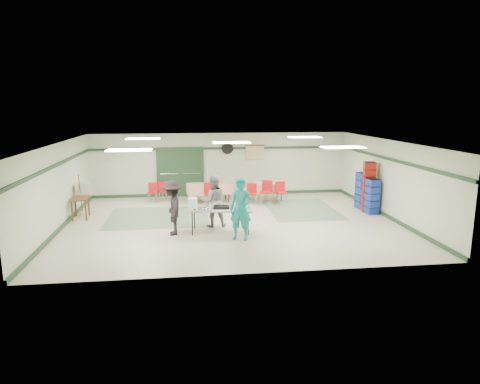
{
  "coord_description": "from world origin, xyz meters",
  "views": [
    {
      "loc": [
        -1.5,
        -13.82,
        3.88
      ],
      "look_at": [
        0.24,
        -0.3,
        1.09
      ],
      "focal_mm": 32.0,
      "sensor_mm": 36.0,
      "label": 1
    }
  ],
  "objects": [
    {
      "name": "wall_right",
      "position": [
        5.5,
        0.0,
        1.35
      ],
      "size": [
        0.0,
        9.0,
        9.0
      ],
      "primitive_type": "plane",
      "rotation": [
        1.57,
        0.0,
        -1.57
      ],
      "color": "beige",
      "rests_on": "floor"
    },
    {
      "name": "dining_table_b",
      "position": [
        -0.56,
        3.15,
        0.57
      ],
      "size": [
        1.85,
        1.0,
        0.77
      ],
      "rotation": [
        0.0,
        0.0,
        0.13
      ],
      "color": "red",
      "rests_on": "floor"
    },
    {
      "name": "sheet_tray_mid",
      "position": [
        -0.63,
        -0.95,
        0.77
      ],
      "size": [
        0.67,
        0.54,
        0.02
      ],
      "primitive_type": "cube",
      "rotation": [
        0.0,
        0.0,
        -0.12
      ],
      "color": "silver",
      "rests_on": "serving_table"
    },
    {
      "name": "broom",
      "position": [
        -5.23,
        1.62,
        0.77
      ],
      "size": [
        0.09,
        0.24,
        1.47
      ],
      "primitive_type": "cylinder",
      "rotation": [
        0.14,
        0.0,
        -0.26
      ],
      "color": "brown",
      "rests_on": "floor"
    },
    {
      "name": "scroll_banner",
      "position": [
        1.5,
        4.44,
        1.85
      ],
      "size": [
        0.8,
        0.02,
        0.6
      ],
      "primitive_type": "cube",
      "color": "#D2B783",
      "rests_on": "wall_back"
    },
    {
      "name": "baking_pan",
      "position": [
        -0.44,
        -1.1,
        0.8
      ],
      "size": [
        0.52,
        0.36,
        0.08
      ],
      "primitive_type": "cube",
      "rotation": [
        0.0,
        0.0,
        -0.12
      ],
      "color": "black",
      "rests_on": "serving_table"
    },
    {
      "name": "foam_box_stack",
      "position": [
        -1.32,
        -1.09,
        0.94
      ],
      "size": [
        0.28,
        0.26,
        0.35
      ],
      "primitive_type": "cube",
      "rotation": [
        0.0,
        0.0,
        -0.12
      ],
      "color": "white",
      "rests_on": "serving_table"
    },
    {
      "name": "baseboard_right",
      "position": [
        5.47,
        0.0,
        0.06
      ],
      "size": [
        0.06,
        9.0,
        0.12
      ],
      "primitive_type": "cube",
      "rotation": [
        0.0,
        0.0,
        1.57
      ],
      "color": "#213D24",
      "rests_on": "floor"
    },
    {
      "name": "chair_d",
      "position": [
        -0.59,
        2.59,
        0.54
      ],
      "size": [
        0.42,
        0.42,
        0.89
      ],
      "rotation": [
        0.0,
        0.0,
        0.02
      ],
      "color": "red",
      "rests_on": "floor"
    },
    {
      "name": "volunteer_dark",
      "position": [
        -1.93,
        -1.14,
        0.83
      ],
      "size": [
        0.7,
        1.12,
        1.67
      ],
      "primitive_type": "imported",
      "rotation": [
        0.0,
        0.0,
        -1.5
      ],
      "color": "black",
      "rests_on": "floor"
    },
    {
      "name": "double_door_right",
      "position": [
        -1.25,
        4.44,
        1.05
      ],
      "size": [
        0.9,
        0.06,
        2.1
      ],
      "primitive_type": "cube",
      "color": "gray",
      "rests_on": "floor"
    },
    {
      "name": "crate_stack_blue_b",
      "position": [
        5.15,
        0.49,
        0.64
      ],
      "size": [
        0.45,
        0.45,
        1.28
      ],
      "primitive_type": "cube",
      "rotation": [
        0.0,
        0.0,
        0.14
      ],
      "color": "#1A2F9C",
      "rests_on": "floor"
    },
    {
      "name": "printer_table",
      "position": [
        -5.15,
        1.16,
        0.64
      ],
      "size": [
        0.61,
        0.89,
        0.74
      ],
      "rotation": [
        0.0,
        0.0,
        0.07
      ],
      "color": "brown",
      "rests_on": "floor"
    },
    {
      "name": "chair_loose_b",
      "position": [
        -2.84,
        3.43,
        0.49
      ],
      "size": [
        0.42,
        0.42,
        0.8
      ],
      "rotation": [
        0.0,
        0.0,
        -0.13
      ],
      "color": "red",
      "rests_on": "floor"
    },
    {
      "name": "trim_right",
      "position": [
        5.47,
        0.0,
        2.05
      ],
      "size": [
        0.06,
        9.0,
        0.1
      ],
      "primitive_type": "cube",
      "rotation": [
        0.0,
        0.0,
        1.57
      ],
      "color": "#213D24",
      "rests_on": "wall_back"
    },
    {
      "name": "baseboard_left",
      "position": [
        -5.47,
        0.0,
        0.06
      ],
      "size": [
        0.06,
        9.0,
        0.12
      ],
      "primitive_type": "cube",
      "rotation": [
        0.0,
        0.0,
        1.57
      ],
      "color": "#213D24",
      "rests_on": "floor"
    },
    {
      "name": "sheet_tray_left",
      "position": [
        -1.05,
        -1.18,
        0.77
      ],
      "size": [
        0.69,
        0.55,
        0.02
      ],
      "primitive_type": "cube",
      "rotation": [
        0.0,
        0.0,
        -0.12
      ],
      "color": "silver",
      "rests_on": "serving_table"
    },
    {
      "name": "volunteer_grey",
      "position": [
        -0.64,
        -0.4,
        0.84
      ],
      "size": [
        0.85,
        0.68,
        1.69
      ],
      "primitive_type": "imported",
      "rotation": [
        0.0,
        0.0,
        3.19
      ],
      "color": "gray",
      "rests_on": "floor"
    },
    {
      "name": "trim_left",
      "position": [
        -5.47,
        0.0,
        2.05
      ],
      "size": [
        0.06,
        9.0,
        0.1
      ],
      "primitive_type": "cube",
      "rotation": [
        0.0,
        0.0,
        1.57
      ],
      "color": "#213D24",
      "rests_on": "wall_back"
    },
    {
      "name": "ceiling",
      "position": [
        0.0,
        0.0,
        2.7
      ],
      "size": [
        11.0,
        11.0,
        0.0
      ],
      "primitive_type": "plane",
      "rotation": [
        3.14,
        0.0,
        0.0
      ],
      "color": "white",
      "rests_on": "wall_back"
    },
    {
      "name": "double_door_left",
      "position": [
        -2.2,
        4.44,
        1.05
      ],
      "size": [
        0.9,
        0.06,
        2.1
      ],
      "primitive_type": "cube",
      "color": "gray",
      "rests_on": "floor"
    },
    {
      "name": "wall_back",
      "position": [
        0.0,
        4.5,
        1.35
      ],
      "size": [
        11.0,
        0.0,
        11.0
      ],
      "primitive_type": "plane",
      "rotation": [
        1.57,
        0.0,
        0.0
      ],
      "color": "beige",
      "rests_on": "floor"
    },
    {
      "name": "chair_loose_a",
      "position": [
        -2.43,
        3.62,
        0.48
      ],
      "size": [
        0.5,
        0.5,
        0.79
      ],
      "rotation": [
        0.0,
        0.0,
        0.48
      ],
      "color": "red",
      "rests_on": "floor"
    },
    {
      "name": "chair_c",
      "position": [
        2.26,
        2.58,
        0.53
      ],
      "size": [
        0.47,
        0.47,
        0.87
      ],
      "rotation": [
        0.0,
        0.0,
        0.17
      ],
      "color": "red",
      "rests_on": "floor"
    },
    {
      "name": "baseboard_back",
      "position": [
        0.0,
        4.47,
        0.06
      ],
      "size": [
        11.0,
        0.06,
        0.12
      ],
      "primitive_type": "cube",
      "color": "#213D24",
      "rests_on": "floor"
    },
    {
      "name": "green_patch_b",
      "position": [
        2.8,
        1.5,
        0.0
      ],
      "size": [
        2.5,
        3.5,
        0.01
      ],
      "primitive_type": "cube",
      "color": "slate",
      "rests_on": "floor"
    },
    {
      "name": "sheet_tray_right",
      "position": [
        0.14,
        -1.09,
        0.77
      ],
      "size": [
        0.68,
        0.55,
        0.02
      ],
      "primitive_type": "cube",
      "rotation": [
        0.0,
        0.0,
        -0.12
      ],
      "color": "silver",
      "rests_on": "serving_table"
    },
    {
      "name": "floor",
      "position": [
        0.0,
        0.0,
        0.0
      ],
      "size": [
        11.0,
        11.0,
        0.0
      ],
      "primitive_type": "plane",
      "color": "beige",
      "rests_on": "ground"
    },
    {
      "name": "dining_table_a",
      "position": [
        1.64,
        3.15,
        0.57
      ],
      "size": [
        1.75,
        0.91,
        0.77
      ],
      "rotation": [
        0.0,
        0.0,
        0.1
      ],
      "color": "red",
      "rests_on": "floor"
    },
    {
      "name": "wall_fan",
      "position": [
        0.3,
        4.44,
        2.05
      ],
      "size": [
        0.5,
        0.1,
        0.5
      ],
      "primitive_type": "cylinder",
      "rotation": [
        1.57,
        0.0,
        0.0
      ],
      "color": "black",
      "rests_on": "wall_back"
    },
    {
      "name": "wall_left",
      "position": [
        -5.5,
        0.0,
        1.35
      ],
      "size": [
        0.0,
        9.0,
        9.0
      ],
      "primitive_type": "plane",
      "rotation": [
        1.57,
        0.0,
        1.57
      ],
      "color": "beige",
      "rests_on": "floor"
    },
    {
      "name": "office_printer",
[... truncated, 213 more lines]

